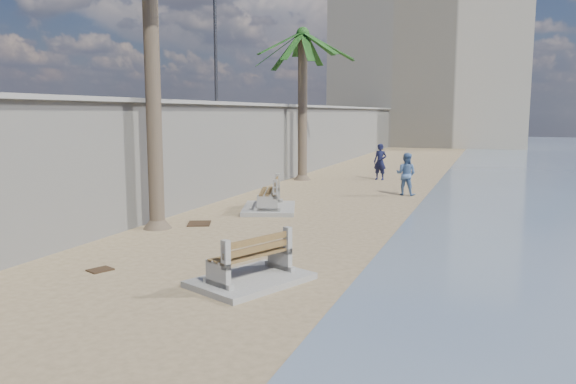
# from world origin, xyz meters

# --- Properties ---
(ground_plane) EXTENTS (140.00, 140.00, 0.00)m
(ground_plane) POSITION_xyz_m (0.00, 0.00, 0.00)
(ground_plane) COLOR #8F7858
(seawall) EXTENTS (0.45, 70.00, 3.50)m
(seawall) POSITION_xyz_m (-5.20, 20.00, 1.75)
(seawall) COLOR gray
(seawall) RESTS_ON ground_plane
(wall_cap) EXTENTS (0.80, 70.00, 0.12)m
(wall_cap) POSITION_xyz_m (-5.20, 20.00, 3.55)
(wall_cap) COLOR gray
(wall_cap) RESTS_ON seawall
(end_building) EXTENTS (18.00, 12.00, 14.00)m
(end_building) POSITION_xyz_m (-2.00, 52.00, 7.00)
(end_building) COLOR #B7AA93
(end_building) RESTS_ON ground_plane
(bench_near) EXTENTS (2.22, 2.58, 0.91)m
(bench_near) POSITION_xyz_m (0.18, 3.13, 0.40)
(bench_near) COLOR gray
(bench_near) RESTS_ON ground_plane
(bench_far) EXTENTS (2.38, 2.87, 1.03)m
(bench_far) POSITION_xyz_m (-2.52, 10.65, 0.45)
(bench_far) COLOR gray
(bench_far) RESTS_ON ground_plane
(palm_back) EXTENTS (5.00, 5.00, 7.75)m
(palm_back) POSITION_xyz_m (-4.24, 19.10, 6.75)
(palm_back) COLOR brown
(palm_back) RESTS_ON ground_plane
(streetlight) EXTENTS (0.28, 0.28, 5.12)m
(streetlight) POSITION_xyz_m (-5.10, 12.00, 6.64)
(streetlight) COLOR #2D2D33
(streetlight) RESTS_ON wall_cap
(person_a) EXTENTS (0.80, 0.61, 2.00)m
(person_a) POSITION_xyz_m (-0.74, 20.42, 1.00)
(person_a) COLOR #121533
(person_a) RESTS_ON ground_plane
(person_b) EXTENTS (1.00, 0.84, 1.84)m
(person_b) POSITION_xyz_m (1.20, 15.71, 0.92)
(person_b) COLOR #486796
(person_b) RESTS_ON ground_plane
(debris_c) EXTENTS (0.90, 0.98, 0.03)m
(debris_c) POSITION_xyz_m (-3.56, 7.82, 0.01)
(debris_c) COLOR #382616
(debris_c) RESTS_ON ground_plane
(debris_d) EXTENTS (0.52, 0.57, 0.03)m
(debris_d) POSITION_xyz_m (-3.07, 2.83, 0.01)
(debris_d) COLOR #382616
(debris_d) RESTS_ON ground_plane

